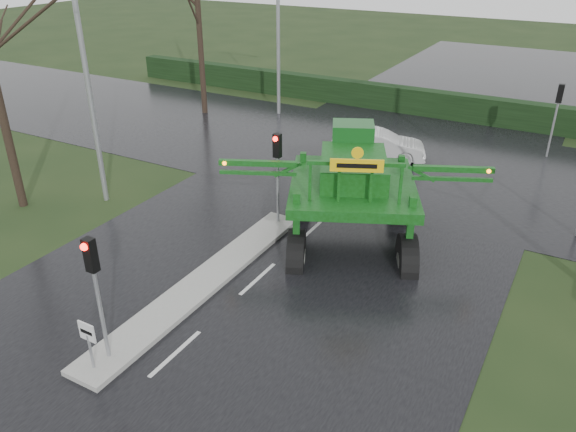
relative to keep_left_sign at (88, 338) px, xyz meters
The scene contains 13 objects.
ground 2.25m from the keep_left_sign, 49.10° to the left, with size 140.00×140.00×0.00m, color black.
road_main 11.62m from the keep_left_sign, 83.55° to the left, with size 14.00×80.00×0.02m, color black.
road_cross 17.58m from the keep_left_sign, 85.75° to the left, with size 80.00×12.00×0.02m, color black.
median_island 4.60m from the keep_left_sign, 90.00° to the left, with size 1.20×10.00×0.16m, color gray.
hedge_row 25.54m from the keep_left_sign, 87.08° to the left, with size 44.00×0.90×1.50m, color black.
keep_left_sign is the anchor object (origin of this frame).
traffic_signal_near 1.61m from the keep_left_sign, 90.00° to the left, with size 0.26×0.33×3.52m.
traffic_signal_mid 9.12m from the keep_left_sign, 90.00° to the left, with size 0.26×0.33×3.52m.
traffic_signal_far 22.93m from the keep_left_sign, 70.07° to the left, with size 0.26×0.33×3.52m.
street_light_left_near 11.32m from the keep_left_sign, 132.59° to the left, with size 3.85×0.30×10.00m.
street_light_left_far 23.11m from the keep_left_sign, 107.78° to the left, with size 3.85×0.30×10.00m.
crop_sprayer 7.69m from the keep_left_sign, 77.30° to the left, with size 8.31×6.85×5.06m.
white_sedan 17.10m from the keep_left_sign, 87.34° to the left, with size 1.52×4.37×1.44m, color silver.
Camera 1 is at (8.04, -8.43, 9.67)m, focal length 35.00 mm.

